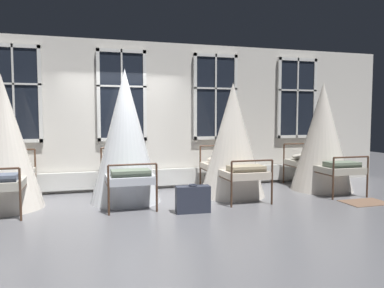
{
  "coord_description": "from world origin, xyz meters",
  "views": [
    {
      "loc": [
        -0.7,
        -6.57,
        1.56
      ],
      "look_at": [
        1.23,
        0.24,
        1.04
      ],
      "focal_mm": 34.37,
      "sensor_mm": 36.0,
      "label": 1
    }
  ],
  "objects_px": {
    "cot_third": "(125,138)",
    "suitcase_dark": "(193,199)",
    "cot_second": "(3,144)",
    "cot_fourth": "(233,141)",
    "cot_fifth": "(322,138)"
  },
  "relations": [
    {
      "from": "cot_third",
      "to": "suitcase_dark",
      "type": "relative_size",
      "value": 4.28
    },
    {
      "from": "cot_second",
      "to": "cot_fourth",
      "type": "xyz_separation_m",
      "value": [
        4.15,
        -0.08,
        -0.03
      ]
    },
    {
      "from": "cot_fifth",
      "to": "cot_fourth",
      "type": "bearing_deg",
      "value": 90.72
    },
    {
      "from": "cot_third",
      "to": "cot_fourth",
      "type": "relative_size",
      "value": 1.09
    },
    {
      "from": "cot_second",
      "to": "cot_third",
      "type": "xyz_separation_m",
      "value": [
        2.06,
        -0.04,
        0.07
      ]
    },
    {
      "from": "cot_fifth",
      "to": "suitcase_dark",
      "type": "bearing_deg",
      "value": 109.02
    },
    {
      "from": "cot_fourth",
      "to": "suitcase_dark",
      "type": "distance_m",
      "value": 1.78
    },
    {
      "from": "cot_fifth",
      "to": "suitcase_dark",
      "type": "distance_m",
      "value": 3.49
    },
    {
      "from": "cot_fifth",
      "to": "suitcase_dark",
      "type": "relative_size",
      "value": 4.03
    },
    {
      "from": "suitcase_dark",
      "to": "cot_second",
      "type": "bearing_deg",
      "value": 162.26
    },
    {
      "from": "cot_third",
      "to": "cot_fourth",
      "type": "xyz_separation_m",
      "value": [
        2.1,
        -0.05,
        -0.1
      ]
    },
    {
      "from": "cot_third",
      "to": "cot_fifth",
      "type": "distance_m",
      "value": 4.17
    },
    {
      "from": "cot_second",
      "to": "cot_fifth",
      "type": "distance_m",
      "value": 6.23
    },
    {
      "from": "suitcase_dark",
      "to": "cot_fifth",
      "type": "bearing_deg",
      "value": 22.01
    },
    {
      "from": "cot_fourth",
      "to": "cot_third",
      "type": "bearing_deg",
      "value": 88.69
    }
  ]
}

